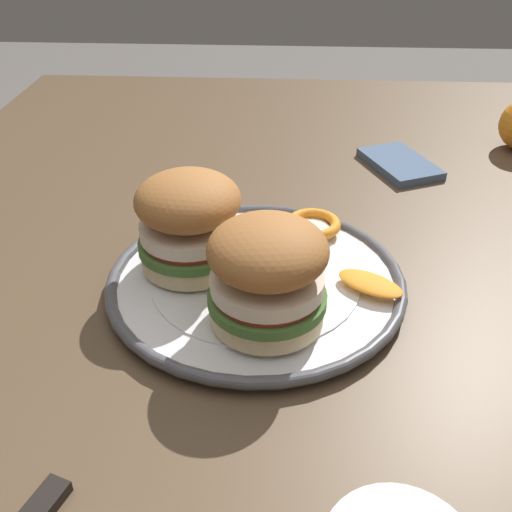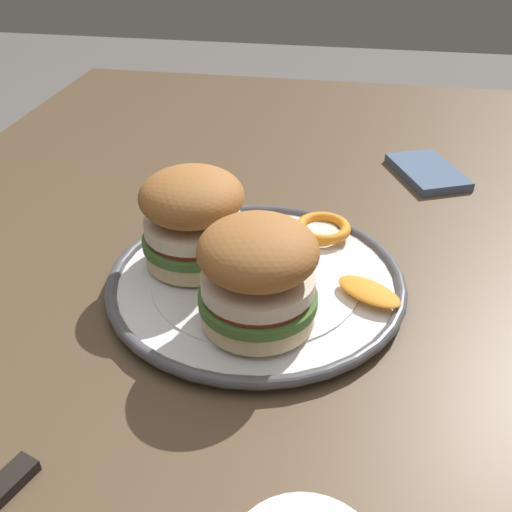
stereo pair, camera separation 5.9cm
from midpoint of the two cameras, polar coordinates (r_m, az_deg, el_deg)
The scene contains 9 objects.
dining_table at distance 0.69m, azimuth 7.09°, elevation -7.69°, with size 1.39×1.08×0.74m.
dinner_plate at distance 0.60m, azimuth 2.77°, elevation -2.51°, with size 0.30×0.30×0.02m.
sandwich_half_left at distance 0.51m, azimuth 3.45°, elevation -1.77°, with size 0.15×0.15×0.10m.
sandwich_half_right at distance 0.60m, azimuth -3.34°, elevation 3.74°, with size 0.14×0.14×0.10m.
orange_peel_curled at distance 0.62m, azimuth 6.23°, elevation -0.29°, with size 0.05×0.05×0.01m.
orange_peel_strip_long at distance 0.58m, azimuth 13.71°, elevation -3.45°, with size 0.07×0.08×0.01m.
orange_peel_strip_short at distance 0.66m, azimuth 4.44°, elevation 1.91°, with size 0.07×0.07×0.01m.
orange_peel_small_curl at distance 0.67m, azimuth 8.97°, elevation 2.60°, with size 0.07×0.07×0.01m.
folded_napkin at distance 0.88m, azimuth 18.09°, elevation 7.70°, with size 0.12×0.08×0.01m, color slate.
Camera 2 is at (0.52, 0.04, 1.11)m, focal length 41.40 mm.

